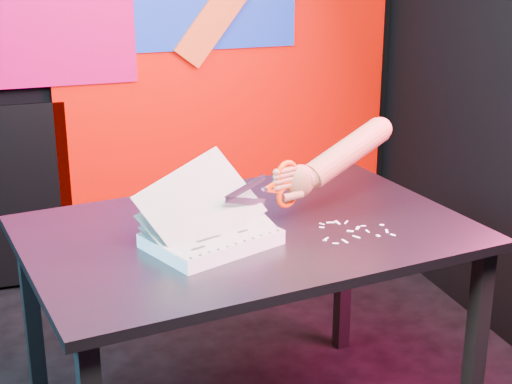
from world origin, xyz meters
name	(u,v)px	position (x,y,z in m)	size (l,w,h in m)	color
room	(141,34)	(0.00, 0.00, 1.35)	(3.01, 3.01, 2.71)	black
backdrop	(99,81)	(0.06, 1.46, 0.96)	(2.88, 0.05, 2.08)	#DC0700
work_table	(248,253)	(0.31, 0.07, 0.67)	(1.42, 1.05, 0.75)	black
printout_stack	(211,237)	(0.17, -0.03, 0.78)	(0.43, 0.36, 0.26)	white
scissors	(282,185)	(0.41, 0.06, 0.88)	(0.26, 0.10, 0.15)	#AAAABD
hand_forearm	(339,157)	(0.63, 0.13, 0.93)	(0.45, 0.19, 0.20)	#945838
paper_clippings	(352,231)	(0.60, -0.05, 0.75)	(0.23, 0.17, 0.00)	white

